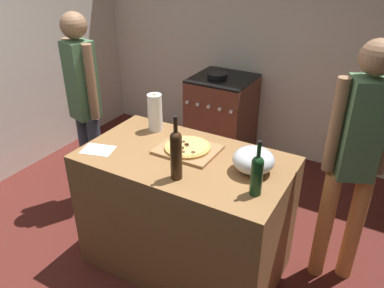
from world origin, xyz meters
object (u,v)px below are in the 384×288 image
(pizza, at_px, (188,147))
(mixing_bowl, at_px, (253,160))
(person_in_stripes, at_px, (84,102))
(stove, at_px, (222,117))
(person_in_red, at_px, (356,155))
(wine_bottle_green, at_px, (257,173))
(paper_towel_roll, at_px, (155,112))
(wine_bottle_dark, at_px, (176,153))

(pizza, bearing_deg, mixing_bowl, -2.75)
(pizza, height_order, mixing_bowl, mixing_bowl)
(pizza, height_order, person_in_stripes, person_in_stripes)
(stove, distance_m, person_in_stripes, 1.59)
(person_in_stripes, height_order, person_in_red, person_in_red)
(mixing_bowl, bearing_deg, person_in_red, 35.10)
(wine_bottle_green, distance_m, person_in_stripes, 1.75)
(pizza, height_order, wine_bottle_green, wine_bottle_green)
(paper_towel_roll, bearing_deg, person_in_red, 7.43)
(wine_bottle_dark, bearing_deg, wine_bottle_green, 9.62)
(wine_bottle_green, height_order, person_in_stripes, person_in_stripes)
(pizza, height_order, stove, pizza)
(stove, relative_size, person_in_red, 0.55)
(wine_bottle_dark, distance_m, person_in_stripes, 1.33)
(paper_towel_roll, relative_size, wine_bottle_green, 0.85)
(paper_towel_roll, bearing_deg, wine_bottle_dark, -45.04)
(person_in_red, bearing_deg, wine_bottle_dark, -143.52)
(stove, bearing_deg, wine_bottle_green, -59.50)
(paper_towel_roll, height_order, person_in_stripes, person_in_stripes)
(wine_bottle_green, xyz_separation_m, person_in_red, (0.43, 0.58, -0.06))
(wine_bottle_dark, bearing_deg, pizza, 108.91)
(wine_bottle_dark, relative_size, person_in_stripes, 0.24)
(wine_bottle_dark, xyz_separation_m, person_in_stripes, (-1.22, 0.52, -0.11))
(mixing_bowl, relative_size, person_in_stripes, 0.15)
(paper_towel_roll, height_order, wine_bottle_dark, wine_bottle_dark)
(paper_towel_roll, relative_size, person_in_red, 0.16)
(person_in_red, bearing_deg, pizza, -160.88)
(wine_bottle_green, xyz_separation_m, stove, (-1.06, 1.79, -0.59))
(pizza, relative_size, wine_bottle_green, 0.93)
(mixing_bowl, height_order, paper_towel_roll, paper_towel_roll)
(person_in_stripes, bearing_deg, pizza, -10.27)
(wine_bottle_dark, height_order, person_in_red, person_in_red)
(mixing_bowl, xyz_separation_m, wine_bottle_green, (0.10, -0.21, 0.05))
(stove, bearing_deg, person_in_red, -39.21)
(mixing_bowl, bearing_deg, paper_towel_roll, 167.34)
(person_in_stripes, bearing_deg, paper_towel_roll, -2.60)
(paper_towel_roll, xyz_separation_m, wine_bottle_green, (0.95, -0.40, -0.01))
(wine_bottle_dark, distance_m, wine_bottle_green, 0.48)
(pizza, relative_size, stove, 0.33)
(mixing_bowl, bearing_deg, pizza, 177.25)
(mixing_bowl, height_order, wine_bottle_green, wine_bottle_green)
(mixing_bowl, distance_m, person_in_stripes, 1.61)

